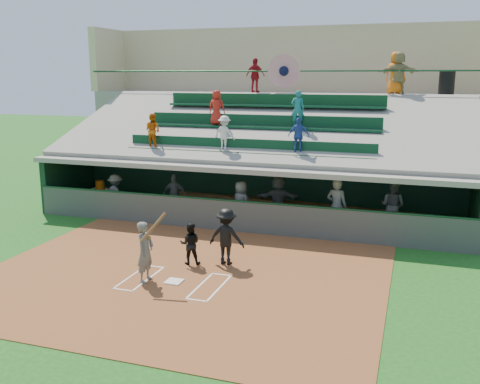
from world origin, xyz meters
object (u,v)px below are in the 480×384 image
(batter_at_plate, at_px, (145,251))
(water_cooler, at_px, (100,185))
(white_table, at_px, (101,198))
(trash_bin, at_px, (447,83))
(home_plate, at_px, (174,281))
(catcher, at_px, (190,244))

(batter_at_plate, height_order, water_cooler, batter_at_plate)
(batter_at_plate, xyz_separation_m, white_table, (-5.66, 6.68, -0.43))
(water_cooler, xyz_separation_m, trash_bin, (13.37, 6.26, 4.10))
(home_plate, height_order, trash_bin, trash_bin)
(white_table, distance_m, water_cooler, 0.57)
(catcher, height_order, white_table, catcher)
(batter_at_plate, bearing_deg, trash_bin, 59.27)
(water_cooler, bearing_deg, batter_at_plate, -49.75)
(home_plate, relative_size, batter_at_plate, 0.22)
(home_plate, bearing_deg, white_table, 134.45)
(home_plate, relative_size, white_table, 0.49)
(batter_at_plate, xyz_separation_m, catcher, (0.58, 1.61, -0.22))
(catcher, distance_m, trash_bin, 14.12)
(water_cooler, distance_m, trash_bin, 15.32)
(home_plate, xyz_separation_m, trash_bin, (6.97, 12.78, 5.06))
(home_plate, relative_size, catcher, 0.35)
(home_plate, distance_m, batter_at_plate, 1.11)
(white_table, height_order, water_cooler, water_cooler)
(home_plate, xyz_separation_m, catcher, (-0.14, 1.44, 0.60))
(batter_at_plate, distance_m, water_cooler, 8.77)
(catcher, height_order, water_cooler, catcher)
(white_table, bearing_deg, trash_bin, 23.06)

